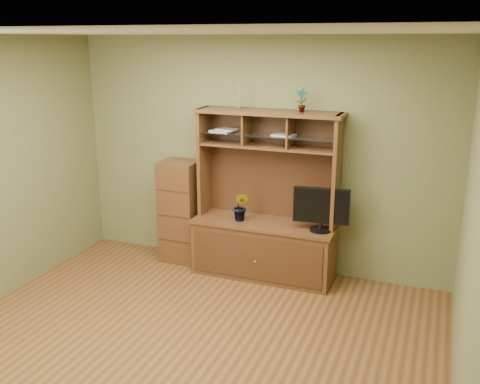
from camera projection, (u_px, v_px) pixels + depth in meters
The scene contains 8 objects.
room at pixel (179, 203), 4.41m from camera, with size 4.54×4.04×2.74m.
media_hutch at pixel (265, 232), 6.13m from camera, with size 1.66×0.61×1.90m.
monitor at pixel (321, 208), 5.72m from camera, with size 0.61×0.23×0.48m.
orchid_plant at pixel (241, 207), 6.06m from camera, with size 0.19×0.15×0.34m, color #365C1F.
top_plant at pixel (301, 100), 5.65m from camera, with size 0.13×0.09×0.25m, color #296021.
reed_diffuser at pixel (239, 98), 5.90m from camera, with size 0.06×0.06×0.31m.
magazines at pixel (243, 132), 5.99m from camera, with size 1.00×0.22×0.04m.
side_cabinet at pixel (181, 211), 6.52m from camera, with size 0.45×0.41×1.25m.
Camera 1 is at (1.99, -3.75, 2.65)m, focal length 40.00 mm.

